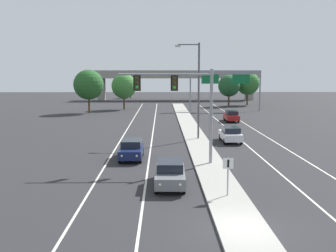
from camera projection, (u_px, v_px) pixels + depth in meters
name	position (u px, v px, depth m)	size (l,w,h in m)	color
ground_plane	(243.00, 230.00, 18.11)	(260.00, 260.00, 0.00)	#28282B
median_island	(202.00, 151.00, 35.94)	(2.40, 110.00, 0.15)	#9E9B93
lane_stripe_oncoming_center	(152.00, 139.00, 42.81)	(0.14, 100.00, 0.01)	silver
lane_stripe_receding_center	(239.00, 139.00, 42.96)	(0.14, 100.00, 0.01)	silver
edge_stripe_left	(121.00, 139.00, 42.75)	(0.14, 100.00, 0.01)	silver
edge_stripe_right	(270.00, 139.00, 43.02)	(0.14, 100.00, 0.01)	silver
overhead_signal_mast	(182.00, 96.00, 30.25)	(7.16, 0.44, 7.20)	gray
median_sign_post	(228.00, 171.00, 22.56)	(0.60, 0.10, 2.20)	gray
street_lamp_median	(197.00, 85.00, 41.79)	(2.58, 0.28, 10.00)	#4C4C51
car_oncoming_grey	(170.00, 173.00, 25.00)	(1.92, 4.51, 1.58)	slate
car_oncoming_navy	(132.00, 149.00, 32.93)	(1.84, 4.48, 1.58)	#141E4C
car_receding_white	(230.00, 134.00, 40.97)	(1.85, 4.48, 1.58)	silver
car_receding_red	(231.00, 116.00, 58.27)	(1.90, 4.50, 1.58)	maroon
highway_sign_gantry	(225.00, 78.00, 74.04)	(13.28, 0.42, 7.50)	gray
overpass_bridge	(176.00, 78.00, 103.32)	(42.40, 6.40, 7.65)	gray
tree_far_right_b	(229.00, 86.00, 84.08)	(4.59, 4.59, 6.64)	#4C3823
tree_far_left_b	(89.00, 85.00, 69.87)	(5.27, 5.27, 7.62)	#4C3823
tree_far_left_a	(130.00, 87.00, 111.41)	(3.31, 3.31, 4.79)	#4C3823
tree_far_right_c	(248.00, 83.00, 86.99)	(5.07, 5.07, 7.34)	#4C3823
tree_far_left_c	(124.00, 86.00, 76.75)	(4.79, 4.79, 6.92)	#4C3823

